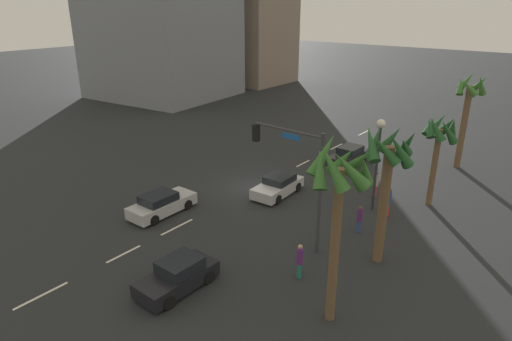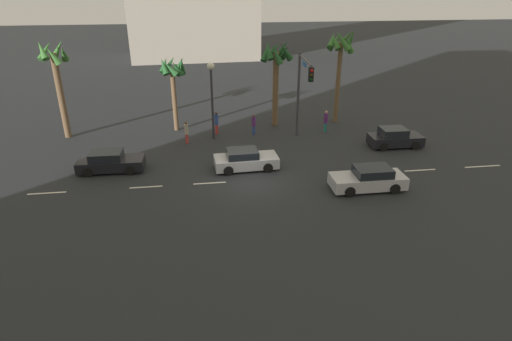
{
  "view_description": "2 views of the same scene",
  "coord_description": "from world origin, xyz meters",
  "px_view_note": "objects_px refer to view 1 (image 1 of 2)",
  "views": [
    {
      "loc": [
        23.12,
        18.1,
        12.63
      ],
      "look_at": [
        -0.21,
        -0.14,
        1.22
      ],
      "focal_mm": 30.93,
      "sensor_mm": 36.0,
      "label": 1
    },
    {
      "loc": [
        -3.01,
        -24.0,
        11.54
      ],
      "look_at": [
        0.33,
        -0.56,
        0.94
      ],
      "focal_mm": 29.8,
      "sensor_mm": 36.0,
      "label": 2
    }
  ],
  "objects_px": {
    "car_1": "(278,186)",
    "pedestrian_0": "(359,218)",
    "pedestrian_1": "(376,183)",
    "palm_tree_0": "(340,185)",
    "palm_tree_1": "(468,103)",
    "car_3": "(178,276)",
    "pedestrian_2": "(388,201)",
    "palm_tree_3": "(439,136)",
    "car_2": "(349,155)",
    "pedestrian_3": "(300,260)",
    "palm_tree_2": "(388,164)",
    "traffic_signal": "(297,168)",
    "car_0": "(162,204)",
    "streetlamp": "(378,147)"
  },
  "relations": [
    {
      "from": "car_2",
      "to": "traffic_signal",
      "type": "relative_size",
      "value": 0.64
    },
    {
      "from": "pedestrian_0",
      "to": "pedestrian_2",
      "type": "height_order",
      "value": "pedestrian_2"
    },
    {
      "from": "pedestrian_0",
      "to": "pedestrian_3",
      "type": "distance_m",
      "value": 5.98
    },
    {
      "from": "traffic_signal",
      "to": "streetlamp",
      "type": "xyz_separation_m",
      "value": [
        -6.65,
        1.65,
        -0.25
      ]
    },
    {
      "from": "car_0",
      "to": "pedestrian_0",
      "type": "bearing_deg",
      "value": 116.64
    },
    {
      "from": "pedestrian_2",
      "to": "pedestrian_3",
      "type": "distance_m",
      "value": 9.01
    },
    {
      "from": "car_1",
      "to": "palm_tree_1",
      "type": "height_order",
      "value": "palm_tree_1"
    },
    {
      "from": "palm_tree_3",
      "to": "pedestrian_2",
      "type": "bearing_deg",
      "value": -25.66
    },
    {
      "from": "traffic_signal",
      "to": "palm_tree_1",
      "type": "height_order",
      "value": "palm_tree_1"
    },
    {
      "from": "streetlamp",
      "to": "palm_tree_3",
      "type": "bearing_deg",
      "value": 137.49
    },
    {
      "from": "car_1",
      "to": "pedestrian_0",
      "type": "xyz_separation_m",
      "value": [
        1.51,
        6.84,
        0.25
      ]
    },
    {
      "from": "palm_tree_0",
      "to": "car_0",
      "type": "bearing_deg",
      "value": -99.61
    },
    {
      "from": "car_2",
      "to": "car_3",
      "type": "relative_size",
      "value": 1.07
    },
    {
      "from": "pedestrian_0",
      "to": "pedestrian_1",
      "type": "height_order",
      "value": "pedestrian_1"
    },
    {
      "from": "pedestrian_0",
      "to": "palm_tree_1",
      "type": "xyz_separation_m",
      "value": [
        -14.95,
        1.54,
        4.4
      ]
    },
    {
      "from": "palm_tree_0",
      "to": "palm_tree_1",
      "type": "height_order",
      "value": "palm_tree_0"
    },
    {
      "from": "car_0",
      "to": "palm_tree_3",
      "type": "xyz_separation_m",
      "value": [
        -11.72,
        12.97,
        4.12
      ]
    },
    {
      "from": "car_1",
      "to": "car_3",
      "type": "height_order",
      "value": "car_3"
    },
    {
      "from": "car_2",
      "to": "pedestrian_3",
      "type": "bearing_deg",
      "value": 19.12
    },
    {
      "from": "palm_tree_2",
      "to": "palm_tree_1",
      "type": "bearing_deg",
      "value": -178.02
    },
    {
      "from": "car_3",
      "to": "palm_tree_3",
      "type": "relative_size",
      "value": 0.65
    },
    {
      "from": "car_1",
      "to": "pedestrian_1",
      "type": "bearing_deg",
      "value": 125.5
    },
    {
      "from": "streetlamp",
      "to": "pedestrian_3",
      "type": "distance_m",
      "value": 9.85
    },
    {
      "from": "car_1",
      "to": "car_2",
      "type": "relative_size",
      "value": 1.0
    },
    {
      "from": "pedestrian_3",
      "to": "car_0",
      "type": "bearing_deg",
      "value": -92.7
    },
    {
      "from": "car_0",
      "to": "palm_tree_2",
      "type": "height_order",
      "value": "palm_tree_2"
    },
    {
      "from": "traffic_signal",
      "to": "car_1",
      "type": "bearing_deg",
      "value": -136.72
    },
    {
      "from": "car_2",
      "to": "pedestrian_2",
      "type": "height_order",
      "value": "pedestrian_2"
    },
    {
      "from": "car_0",
      "to": "car_3",
      "type": "height_order",
      "value": "car_3"
    },
    {
      "from": "car_2",
      "to": "car_3",
      "type": "xyz_separation_m",
      "value": [
        20.57,
        1.65,
        0.03
      ]
    },
    {
      "from": "streetlamp",
      "to": "palm_tree_2",
      "type": "bearing_deg",
      "value": 26.56
    },
    {
      "from": "car_2",
      "to": "palm_tree_0",
      "type": "relative_size",
      "value": 0.53
    },
    {
      "from": "car_1",
      "to": "pedestrian_2",
      "type": "xyz_separation_m",
      "value": [
        -1.49,
        7.34,
        0.4
      ]
    },
    {
      "from": "pedestrian_1",
      "to": "pedestrian_3",
      "type": "height_order",
      "value": "pedestrian_3"
    },
    {
      "from": "palm_tree_1",
      "to": "palm_tree_3",
      "type": "height_order",
      "value": "palm_tree_1"
    },
    {
      "from": "palm_tree_0",
      "to": "car_3",
      "type": "bearing_deg",
      "value": -69.85
    },
    {
      "from": "car_2",
      "to": "pedestrian_3",
      "type": "relative_size",
      "value": 2.35
    },
    {
      "from": "traffic_signal",
      "to": "pedestrian_3",
      "type": "xyz_separation_m",
      "value": [
        2.64,
        2.02,
        -3.5
      ]
    },
    {
      "from": "pedestrian_1",
      "to": "palm_tree_1",
      "type": "height_order",
      "value": "palm_tree_1"
    },
    {
      "from": "car_3",
      "to": "palm_tree_0",
      "type": "height_order",
      "value": "palm_tree_0"
    },
    {
      "from": "car_3",
      "to": "pedestrian_2",
      "type": "height_order",
      "value": "pedestrian_2"
    },
    {
      "from": "car_2",
      "to": "pedestrian_3",
      "type": "distance_m",
      "value": 17.31
    },
    {
      "from": "car_2",
      "to": "traffic_signal",
      "type": "height_order",
      "value": "traffic_signal"
    },
    {
      "from": "traffic_signal",
      "to": "pedestrian_1",
      "type": "bearing_deg",
      "value": 174.09
    },
    {
      "from": "car_2",
      "to": "traffic_signal",
      "type": "xyz_separation_m",
      "value": [
        13.72,
        3.65,
        3.84
      ]
    },
    {
      "from": "pedestrian_1",
      "to": "palm_tree_0",
      "type": "distance_m",
      "value": 14.65
    },
    {
      "from": "pedestrian_2",
      "to": "palm_tree_2",
      "type": "xyz_separation_m",
      "value": [
        5.2,
        1.63,
        4.31
      ]
    },
    {
      "from": "palm_tree_0",
      "to": "traffic_signal",
      "type": "bearing_deg",
      "value": -133.04
    },
    {
      "from": "traffic_signal",
      "to": "palm_tree_0",
      "type": "relative_size",
      "value": 0.83
    },
    {
      "from": "car_1",
      "to": "pedestrian_0",
      "type": "distance_m",
      "value": 7.01
    }
  ]
}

